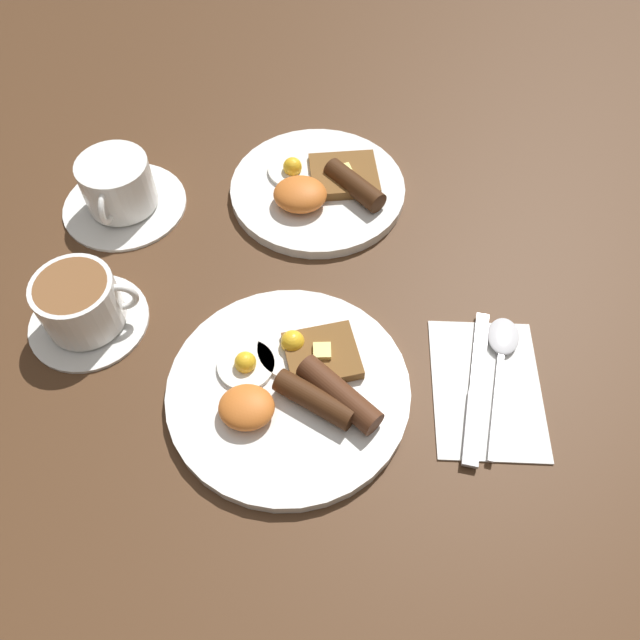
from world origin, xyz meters
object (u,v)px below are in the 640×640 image
Objects in this scene: knife at (476,394)px; spoon at (502,349)px; teacup_near at (82,306)px; teacup_far at (119,189)px; breakfast_plate_near at (291,387)px; breakfast_plate_far at (319,188)px.

spoon reaches higher than knife.
teacup_near is at bearing 89.83° from knife.
spoon is (0.50, -0.20, -0.02)m from teacup_far.
breakfast_plate_near is 1.60× the size of teacup_far.
teacup_far reaches higher than spoon.
knife is at bearing -8.04° from teacup_near.
teacup_near is at bearing 163.21° from breakfast_plate_near.
teacup_far is (-0.27, -0.04, 0.02)m from breakfast_plate_far.
teacup_near is (-0.26, -0.24, 0.02)m from breakfast_plate_far.
teacup_near reaches higher than breakfast_plate_near.
breakfast_plate_near is at bearing -16.79° from teacup_near.
breakfast_plate_far is 1.70× the size of teacup_near.
teacup_far is at bearing 77.62° from spoon.
breakfast_plate_far is 1.24× the size of knife.
teacup_near is (-0.25, 0.08, 0.02)m from breakfast_plate_near.
knife is (0.21, 0.01, -0.01)m from breakfast_plate_near.
breakfast_plate_near is 0.38m from teacup_far.
spoon is (0.23, -0.25, -0.00)m from breakfast_plate_far.
teacup_near is 0.50m from spoon.
breakfast_plate_far is at bearing 41.06° from knife.
teacup_near reaches higher than knife.
breakfast_plate_near is at bearing -91.22° from breakfast_plate_far.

